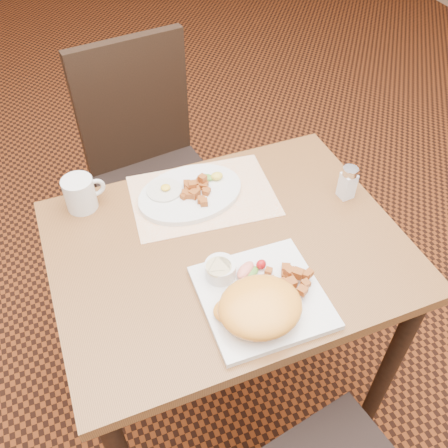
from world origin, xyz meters
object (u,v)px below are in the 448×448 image
Objects in this scene: table at (228,271)px; plate_oval at (190,193)px; chair_far at (151,161)px; plate_square at (262,297)px; salt_shaker at (348,182)px; coffee_mug at (81,193)px.

plate_oval reaches higher than table.
chair_far is (-0.04, 0.68, -0.10)m from table.
chair_far is 0.52m from plate_oval.
chair_far reaches higher than plate_square.
chair_far is at bearing 123.74° from salt_shaker.
chair_far reaches higher than table.
salt_shaker is 0.86× the size of coffee_mug.
plate_oval is at bearing -13.84° from coffee_mug.
table is 0.93× the size of chair_far.
plate_oval is at bearing 158.51° from salt_shaker.
salt_shaker is (0.41, -0.16, 0.04)m from plate_oval.
coffee_mug is (-0.29, 0.07, 0.04)m from plate_oval.
salt_shaker is (0.38, 0.05, 0.16)m from table.
table is 0.42m from salt_shaker.
plate_square is 2.42× the size of coffee_mug.
plate_square is at bearing 85.80° from chair_far.
table is 7.78× the size of coffee_mug.
coffee_mug is (-0.33, 0.47, 0.04)m from plate_square.
table is at bearing 92.62° from plate_square.
plate_square is 0.40m from plate_oval.
plate_oval is (-0.03, 0.21, 0.12)m from table.
salt_shaker is at bearing 7.41° from table.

